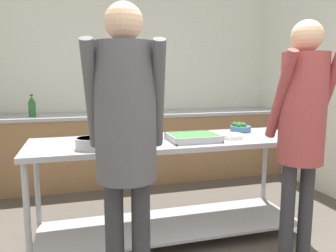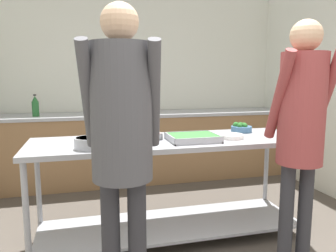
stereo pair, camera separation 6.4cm
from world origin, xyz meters
name	(u,v)px [view 1 (the left image)]	position (x,y,z in m)	size (l,w,h in m)	color
wall_rear	(139,83)	(0.00, 3.58, 1.32)	(4.09, 0.06, 2.65)	silver
back_counter	(145,146)	(0.00, 3.21, 0.47)	(3.93, 0.65, 0.93)	olive
serving_counter	(171,172)	(-0.13, 1.49, 0.60)	(2.34, 0.74, 0.89)	#9EA0A8
sauce_pan	(92,143)	(-0.80, 1.29, 0.93)	(0.37, 0.23, 0.08)	#9EA0A8
serving_tray_roast	(138,136)	(-0.39, 1.60, 0.91)	(0.37, 0.27, 0.05)	#9EA0A8
serving_tray_vegetables	(193,138)	(0.03, 1.38, 0.91)	(0.40, 0.34, 0.05)	#9EA0A8
plate_stack	(230,136)	(0.39, 1.41, 0.91)	(0.23, 0.23, 0.04)	white
broccoli_bowl	(240,128)	(0.63, 1.69, 0.92)	(0.20, 0.20, 0.10)	#3D668C
guest_serving_left	(302,119)	(0.59, 0.75, 1.12)	(0.44, 0.39, 1.78)	#2D2D33
guest_serving_right	(126,128)	(-0.63, 0.68, 1.13)	(0.49, 0.41, 1.81)	#2D2D33
water_bottle	(32,107)	(-1.41, 3.14, 1.06)	(0.08, 0.08, 0.27)	#23602D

